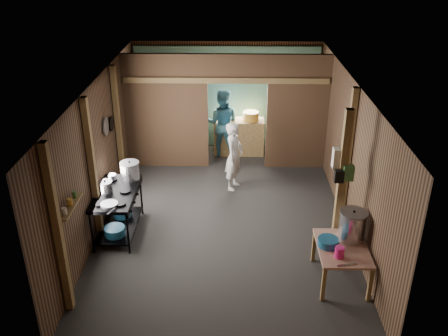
{
  "coord_description": "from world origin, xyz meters",
  "views": [
    {
      "loc": [
        0.15,
        -8.09,
        4.92
      ],
      "look_at": [
        0.0,
        -0.2,
        1.1
      ],
      "focal_mm": 39.32,
      "sensor_mm": 36.0,
      "label": 1
    }
  ],
  "objects_px": {
    "gas_range": "(118,212)",
    "pink_bucket": "(339,252)",
    "cook": "(234,156)",
    "stock_pot": "(352,226)",
    "stove_pot_large": "(130,171)",
    "yellow_tub": "(251,116)",
    "prep_table": "(341,263)"
  },
  "relations": [
    {
      "from": "pink_bucket",
      "to": "prep_table",
      "type": "bearing_deg",
      "value": 67.28
    },
    {
      "from": "gas_range",
      "to": "stock_pot",
      "type": "bearing_deg",
      "value": -14.92
    },
    {
      "from": "pink_bucket",
      "to": "yellow_tub",
      "type": "relative_size",
      "value": 0.45
    },
    {
      "from": "prep_table",
      "to": "stove_pot_large",
      "type": "height_order",
      "value": "stove_pot_large"
    },
    {
      "from": "yellow_tub",
      "to": "prep_table",
      "type": "bearing_deg",
      "value": -75.58
    },
    {
      "from": "stove_pot_large",
      "to": "stock_pot",
      "type": "relative_size",
      "value": 0.72
    },
    {
      "from": "prep_table",
      "to": "yellow_tub",
      "type": "relative_size",
      "value": 2.75
    },
    {
      "from": "gas_range",
      "to": "stock_pot",
      "type": "relative_size",
      "value": 2.85
    },
    {
      "from": "prep_table",
      "to": "stove_pot_large",
      "type": "xyz_separation_m",
      "value": [
        -3.54,
        1.77,
        0.68
      ]
    },
    {
      "from": "stove_pot_large",
      "to": "cook",
      "type": "xyz_separation_m",
      "value": [
        1.9,
        1.26,
        -0.26
      ]
    },
    {
      "from": "gas_range",
      "to": "stock_pot",
      "type": "distance_m",
      "value": 4.04
    },
    {
      "from": "stove_pot_large",
      "to": "gas_range",
      "type": "bearing_deg",
      "value": -109.0
    },
    {
      "from": "prep_table",
      "to": "pink_bucket",
      "type": "xyz_separation_m",
      "value": [
        -0.11,
        -0.25,
        0.39
      ]
    },
    {
      "from": "pink_bucket",
      "to": "cook",
      "type": "bearing_deg",
      "value": 115.12
    },
    {
      "from": "pink_bucket",
      "to": "cook",
      "type": "relative_size",
      "value": 0.12
    },
    {
      "from": "stock_pot",
      "to": "pink_bucket",
      "type": "height_order",
      "value": "stock_pot"
    },
    {
      "from": "stock_pot",
      "to": "cook",
      "type": "distance_m",
      "value": 3.33
    },
    {
      "from": "pink_bucket",
      "to": "stove_pot_large",
      "type": "bearing_deg",
      "value": 149.54
    },
    {
      "from": "pink_bucket",
      "to": "cook",
      "type": "distance_m",
      "value": 3.63
    },
    {
      "from": "stock_pot",
      "to": "pink_bucket",
      "type": "relative_size",
      "value": 2.93
    },
    {
      "from": "stove_pot_large",
      "to": "yellow_tub",
      "type": "height_order",
      "value": "stove_pot_large"
    },
    {
      "from": "prep_table",
      "to": "stove_pot_large",
      "type": "relative_size",
      "value": 2.92
    },
    {
      "from": "gas_range",
      "to": "pink_bucket",
      "type": "bearing_deg",
      "value": -22.94
    },
    {
      "from": "stock_pot",
      "to": "pink_bucket",
      "type": "bearing_deg",
      "value": -119.44
    },
    {
      "from": "gas_range",
      "to": "cook",
      "type": "xyz_separation_m",
      "value": [
        2.07,
        1.76,
        0.31
      ]
    },
    {
      "from": "prep_table",
      "to": "stock_pot",
      "type": "xyz_separation_m",
      "value": [
        0.17,
        0.24,
        0.53
      ]
    },
    {
      "from": "stove_pot_large",
      "to": "cook",
      "type": "height_order",
      "value": "cook"
    },
    {
      "from": "stock_pot",
      "to": "stove_pot_large",
      "type": "bearing_deg",
      "value": 157.63
    },
    {
      "from": "gas_range",
      "to": "pink_bucket",
      "type": "distance_m",
      "value": 3.92
    },
    {
      "from": "stove_pot_large",
      "to": "yellow_tub",
      "type": "relative_size",
      "value": 0.94
    },
    {
      "from": "gas_range",
      "to": "prep_table",
      "type": "bearing_deg",
      "value": -18.97
    },
    {
      "from": "stock_pot",
      "to": "pink_bucket",
      "type": "xyz_separation_m",
      "value": [
        -0.28,
        -0.49,
        -0.14
      ]
    }
  ]
}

